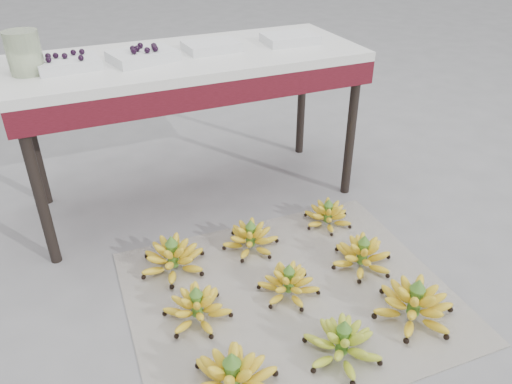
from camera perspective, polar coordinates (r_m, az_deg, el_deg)
name	(u,v)px	position (r m, az deg, el deg)	size (l,w,h in m)	color
ground	(289,305)	(2.01, 3.80, -12.75)	(60.00, 60.00, 0.00)	slate
newspaper_mat	(290,295)	(2.05, 3.87, -11.70)	(1.25, 1.05, 0.01)	silver
bunch_front_left	(232,380)	(1.68, -2.71, -20.64)	(0.34, 0.34, 0.19)	yellow
bunch_front_center	(342,344)	(1.81, 9.84, -16.70)	(0.33, 0.33, 0.17)	olive
bunch_front_right	(414,305)	(2.00, 17.64, -12.16)	(0.39, 0.39, 0.19)	yellow
bunch_mid_left	(197,307)	(1.92, -6.75, -12.97)	(0.29, 0.29, 0.16)	yellow
bunch_mid_center	(289,283)	(2.02, 3.74, -10.38)	(0.31, 0.31, 0.15)	yellow
bunch_mid_right	(362,255)	(2.19, 12.05, -7.10)	(0.30, 0.30, 0.16)	yellow
bunch_back_left	(173,258)	(2.15, -9.47, -7.41)	(0.35, 0.35, 0.17)	yellow
bunch_back_center	(251,238)	(2.25, -0.61, -5.31)	(0.32, 0.32, 0.15)	yellow
bunch_back_right	(328,215)	(2.43, 8.19, -2.65)	(0.28, 0.28, 0.14)	yellow
vendor_table	(190,72)	(2.39, -7.52, 13.40)	(1.59, 0.63, 0.76)	black
tray_far_left	(68,63)	(2.27, -20.68, 13.61)	(0.26, 0.20, 0.06)	silver
tray_left	(143,55)	(2.28, -12.80, 14.98)	(0.31, 0.25, 0.07)	silver
tray_right	(211,46)	(2.40, -5.12, 16.27)	(0.25, 0.19, 0.04)	silver
tray_far_right	(290,39)	(2.53, 3.90, 17.09)	(0.26, 0.19, 0.04)	silver
glass_jar	(24,53)	(2.24, -24.99, 14.24)	(0.14, 0.14, 0.17)	beige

